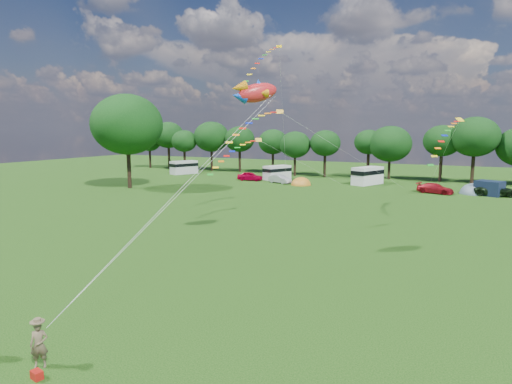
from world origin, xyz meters
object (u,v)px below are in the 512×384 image
at_px(campervan_a, 184,167).
at_px(campervan_c, 368,175).
at_px(fish_kite, 254,93).
at_px(car_b, 280,179).
at_px(tent_greyblue, 474,194).
at_px(car_c, 435,188).
at_px(kite_flyer, 39,345).
at_px(car_d, 495,190).
at_px(big_tree, 127,125).
at_px(car_a, 250,176).
at_px(campervan_b, 277,172).
at_px(tent_orange, 301,185).

relative_size(campervan_a, campervan_c, 0.93).
bearing_deg(fish_kite, campervan_a, 79.00).
height_order(car_b, tent_greyblue, tent_greyblue).
xyz_separation_m(car_c, campervan_c, (-9.94, 5.43, 0.77)).
xyz_separation_m(car_c, campervan_a, (-44.27, 5.88, 0.66)).
bearing_deg(kite_flyer, car_b, 66.46).
bearing_deg(car_d, big_tree, 104.02).
bearing_deg(car_a, campervan_b, -54.39).
distance_m(car_a, tent_greyblue, 33.02).
bearing_deg(tent_greyblue, car_d, -19.16).
bearing_deg(tent_greyblue, kite_flyer, -105.37).
bearing_deg(car_a, campervan_c, -86.04).
relative_size(car_c, tent_greyblue, 1.09).
distance_m(car_d, campervan_b, 32.12).
relative_size(big_tree, fish_kite, 3.95).
height_order(campervan_b, campervan_c, campervan_c).
bearing_deg(car_a, car_c, -100.64).
bearing_deg(car_c, campervan_a, 96.08).
bearing_deg(big_tree, car_a, 53.69).
relative_size(car_a, campervan_a, 0.78).
xyz_separation_m(big_tree, car_b, (17.29, 14.54, -8.36)).
bearing_deg(car_a, fish_kite, -159.33).
bearing_deg(campervan_c, big_tree, 145.00).
xyz_separation_m(big_tree, kite_flyer, (29.96, -37.39, -8.18)).
distance_m(car_b, campervan_b, 4.88).
distance_m(car_c, fish_kite, 36.81).
bearing_deg(tent_greyblue, car_c, -158.68).
height_order(big_tree, fish_kite, big_tree).
relative_size(campervan_b, tent_orange, 1.56).
xyz_separation_m(big_tree, tent_orange, (21.04, 13.83, -9.00)).
bearing_deg(big_tree, car_c, 18.89).
bearing_deg(car_a, kite_flyer, -167.37).
bearing_deg(tent_orange, fish_kite, -75.27).
height_order(car_a, tent_orange, car_a).
distance_m(big_tree, campervan_b, 25.24).
bearing_deg(car_b, car_a, 100.23).
bearing_deg(campervan_c, car_d, -82.12).
height_order(campervan_c, tent_orange, campervan_c).
relative_size(campervan_c, tent_orange, 1.76).
height_order(car_c, campervan_b, campervan_b).
xyz_separation_m(tent_greyblue, kite_flyer, (-14.53, -52.84, 0.82)).
relative_size(campervan_a, tent_orange, 1.63).
xyz_separation_m(car_c, fish_kite, (-9.77, -34.01, 10.15)).
bearing_deg(tent_orange, car_c, -0.63).
height_order(car_c, fish_kite, fish_kite).
relative_size(big_tree, car_a, 3.12).
bearing_deg(car_d, car_a, 85.05).
height_order(car_c, tent_orange, car_c).
height_order(car_a, tent_greyblue, car_a).
height_order(car_b, car_c, car_c).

